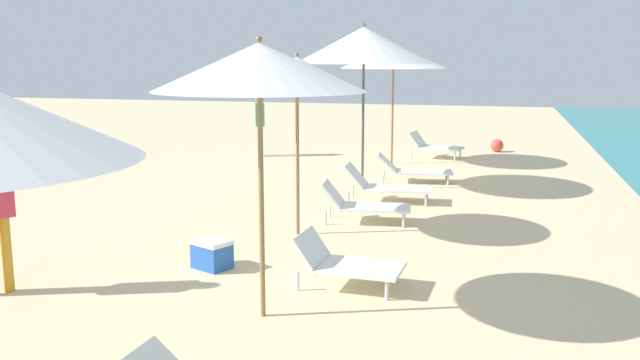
# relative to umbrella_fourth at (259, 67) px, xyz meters

# --- Properties ---
(umbrella_fourth) EXTENTS (2.01, 2.01, 2.72)m
(umbrella_fourth) POSITION_rel_umbrella_fourth_xyz_m (0.00, 0.00, 0.00)
(umbrella_fourth) COLOR olive
(umbrella_fourth) RESTS_ON ground
(lounger_fourth_shoreside) EXTENTS (1.19, 0.71, 0.59)m
(lounger_fourth_shoreside) POSITION_rel_umbrella_fourth_xyz_m (0.60, 1.05, -2.15)
(lounger_fourth_shoreside) COLOR white
(lounger_fourth_shoreside) RESTS_ON ground
(umbrella_fifth) EXTENTS (1.94, 1.94, 2.58)m
(umbrella_fifth) POSITION_rel_umbrella_fourth_xyz_m (-0.57, 3.09, -0.16)
(umbrella_fifth) COLOR olive
(umbrella_fifth) RESTS_ON ground
(lounger_fifth_shoreside) EXTENTS (1.42, 0.74, 0.63)m
(lounger_fifth_shoreside) POSITION_rel_umbrella_fourth_xyz_m (0.20, 4.03, -2.14)
(lounger_fifth_shoreside) COLOR white
(lounger_fifth_shoreside) RESTS_ON ground
(umbrella_sixth) EXTENTS (2.56, 2.56, 3.12)m
(umbrella_sixth) POSITION_rel_umbrella_fourth_xyz_m (-0.33, 6.58, 0.30)
(umbrella_sixth) COLOR #4C4C51
(umbrella_sixth) RESTS_ON ground
(lounger_sixth_shoreside) EXTENTS (1.59, 0.82, 0.58)m
(lounger_sixth_shoreside) POSITION_rel_umbrella_fourth_xyz_m (0.51, 7.61, -2.17)
(lounger_sixth_shoreside) COLOR white
(lounger_sixth_shoreside) RESTS_ON ground
(lounger_sixth_inland) EXTENTS (1.57, 0.70, 0.66)m
(lounger_sixth_inland) POSITION_rel_umbrella_fourth_xyz_m (0.29, 5.61, -2.13)
(lounger_sixth_inland) COLOR white
(lounger_sixth_inland) RESTS_ON ground
(umbrella_farthest) EXTENTS (2.48, 2.48, 2.83)m
(umbrella_farthest) POSITION_rel_umbrella_fourth_xyz_m (-0.28, 9.90, 0.07)
(umbrella_farthest) COLOR olive
(umbrella_farthest) RESTS_ON ground
(lounger_farthest_shoreside) EXTENTS (1.39, 0.89, 0.64)m
(lounger_farthest_shoreside) POSITION_rel_umbrella_fourth_xyz_m (0.61, 11.05, -2.12)
(lounger_farthest_shoreside) COLOR white
(lounger_farthest_shoreside) RESTS_ON ground
(person_walking_mid) EXTENTS (0.34, 0.42, 1.57)m
(person_walking_mid) POSITION_rel_umbrella_fourth_xyz_m (-3.74, 10.26, -1.49)
(person_walking_mid) COLOR silver
(person_walking_mid) RESTS_ON ground
(cooler_box) EXTENTS (0.53, 0.48, 0.35)m
(cooler_box) POSITION_rel_umbrella_fourth_xyz_m (-1.11, 1.29, -2.26)
(cooler_box) COLOR #2659B2
(cooler_box) RESTS_ON ground
(beach_ball) EXTENTS (0.34, 0.34, 0.34)m
(beach_ball) POSITION_rel_umbrella_fourth_xyz_m (2.13, 12.61, -2.26)
(beach_ball) COLOR #E54C38
(beach_ball) RESTS_ON ground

